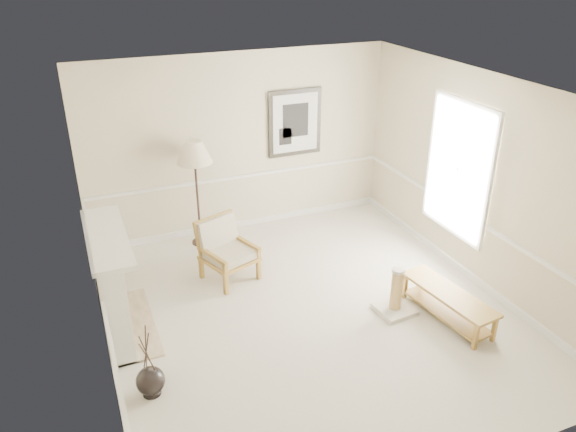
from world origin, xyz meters
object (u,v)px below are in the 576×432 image
object	(u,v)px
armchair	(225,247)
floor_lamp	(194,155)
scratching_post	(396,298)
bench	(448,301)
floor_vase	(151,381)

from	to	relation	value
armchair	floor_lamp	size ratio (longest dim) A/B	0.52
scratching_post	armchair	bearing A→B (deg)	136.55
bench	scratching_post	xyz separation A→B (m)	(-0.53, 0.38, -0.06)
bench	scratching_post	bearing A→B (deg)	144.31
floor_vase	armchair	size ratio (longest dim) A/B	1.01
floor_vase	bench	world-z (taller)	floor_vase
floor_vase	armchair	xyz separation A→B (m)	(1.42, 1.99, 0.31)
armchair	scratching_post	world-z (taller)	armchair
armchair	bench	bearing A→B (deg)	-62.06
armchair	floor_lamp	distance (m)	1.51
floor_lamp	scratching_post	bearing A→B (deg)	-56.27
floor_vase	scratching_post	size ratio (longest dim) A/B	1.40
floor_vase	floor_lamp	world-z (taller)	floor_lamp
scratching_post	floor_vase	bearing A→B (deg)	-174.63
bench	armchair	bearing A→B (deg)	138.18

